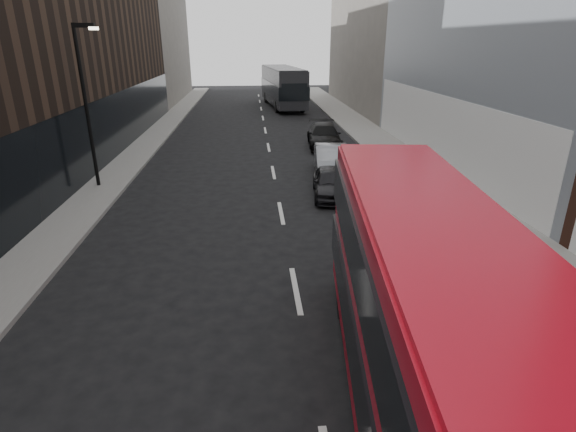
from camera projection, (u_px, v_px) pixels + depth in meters
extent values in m
cube|color=slate|center=(386.00, 148.00, 28.76)|extent=(3.00, 80.00, 0.15)
cube|color=slate|center=(139.00, 152.00, 27.57)|extent=(2.00, 80.00, 0.15)
cube|color=silver|center=(439.00, 130.00, 24.51)|extent=(0.35, 21.00, 3.80)
cube|color=#645F58|center=(378.00, 13.00, 43.47)|extent=(5.00, 24.00, 18.00)
cube|color=black|center=(89.00, 32.00, 29.43)|extent=(5.00, 24.00, 14.00)
cube|color=#645F58|center=(155.00, 41.00, 50.04)|extent=(5.00, 20.00, 13.00)
cylinder|color=black|center=(87.00, 109.00, 19.75)|extent=(0.16, 0.16, 7.00)
cube|color=black|center=(83.00, 25.00, 18.55)|extent=(0.90, 0.15, 0.18)
cube|color=#FFF2CC|center=(94.00, 28.00, 18.62)|extent=(0.35, 0.22, 0.12)
cube|color=#B30B1B|center=(423.00, 316.00, 7.50)|extent=(3.32, 10.02, 3.58)
cube|color=black|center=(419.00, 345.00, 7.71)|extent=(3.45, 10.09, 0.98)
cube|color=black|center=(429.00, 266.00, 7.16)|extent=(3.45, 10.09, 0.98)
cube|color=black|center=(376.00, 227.00, 12.27)|extent=(1.90, 0.29, 1.25)
cube|color=#B30B1B|center=(436.00, 215.00, 6.84)|extent=(3.19, 9.62, 0.12)
cylinder|color=black|center=(344.00, 301.00, 11.07)|extent=(0.37, 0.92, 0.89)
cylinder|color=black|center=(423.00, 302.00, 11.02)|extent=(0.37, 0.92, 0.89)
cube|color=black|center=(283.00, 86.00, 46.28)|extent=(3.98, 12.44, 3.45)
cube|color=black|center=(283.00, 88.00, 46.36)|extent=(4.10, 12.50, 1.22)
cube|color=black|center=(294.00, 92.00, 40.67)|extent=(2.36, 0.31, 1.56)
cube|color=black|center=(274.00, 81.00, 51.93)|extent=(2.36, 0.31, 1.56)
cube|color=black|center=(283.00, 68.00, 45.65)|extent=(3.82, 11.94, 0.12)
cylinder|color=black|center=(266.00, 98.00, 50.24)|extent=(0.44, 1.14, 1.11)
cylinder|color=black|center=(288.00, 97.00, 50.66)|extent=(0.44, 1.14, 1.11)
cylinder|color=black|center=(277.00, 107.00, 43.07)|extent=(0.44, 1.14, 1.11)
cylinder|color=black|center=(302.00, 106.00, 43.49)|extent=(0.44, 1.14, 1.11)
imported|color=black|center=(331.00, 182.00, 19.73)|extent=(1.91, 3.92, 1.29)
imported|color=gray|center=(331.00, 161.00, 22.83)|extent=(2.01, 4.72, 1.51)
imported|color=black|center=(324.00, 136.00, 29.01)|extent=(2.39, 5.15, 1.46)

